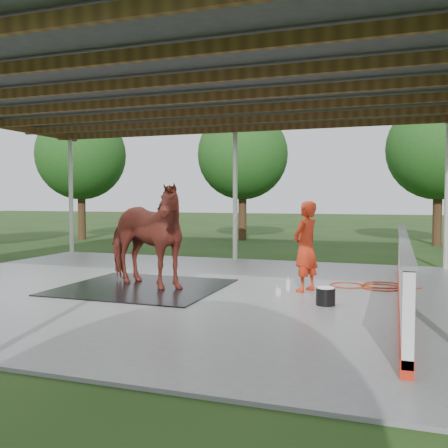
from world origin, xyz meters
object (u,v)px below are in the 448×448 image
(dasher_board, at_px, (403,271))
(handler, at_px, (306,246))
(horse, at_px, (142,236))
(wash_bucket, at_px, (326,296))

(dasher_board, xyz_separation_m, handler, (-1.79, 0.44, 0.34))
(horse, xyz_separation_m, handler, (3.20, 0.69, -0.18))
(dasher_board, distance_m, horse, 5.02)
(handler, bearing_deg, horse, -53.09)
(horse, height_order, wash_bucket, horse)
(wash_bucket, bearing_deg, dasher_board, 29.55)
(dasher_board, distance_m, handler, 1.87)
(dasher_board, relative_size, wash_bucket, 24.26)
(handler, xyz_separation_m, wash_bucket, (0.54, -1.14, -0.73))
(dasher_board, relative_size, horse, 3.25)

